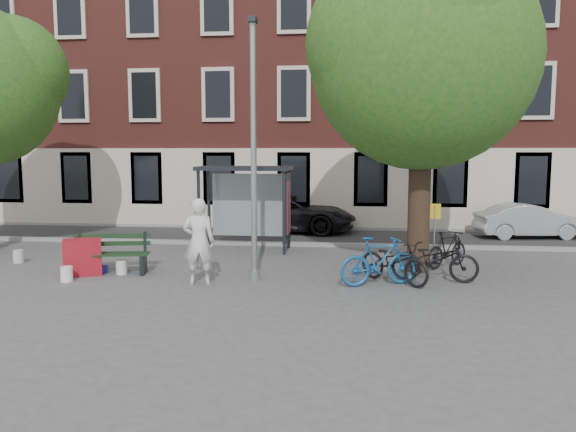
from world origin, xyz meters
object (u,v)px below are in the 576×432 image
Objects in this scene: bench at (111,256)px; bike_a at (435,260)px; red_stand at (83,257)px; notice_sign at (435,223)px; bus_shelter at (258,189)px; painter at (199,242)px; bike_b at (379,261)px; lamppost at (254,164)px; car_dark at (289,213)px; car_silver at (529,221)px; bike_d at (447,249)px; bike_c at (394,261)px.

bike_a is (8.00, 0.06, 0.08)m from bench.
notice_sign reaches higher than red_stand.
bus_shelter is at bearing 46.96° from red_stand.
painter is 1.06× the size of bike_b.
lamppost reaches higher than painter.
car_dark is at bearing 62.67° from red_stand.
bench is at bearing 113.21° from car_silver.
lamppost is at bearing -81.57° from bus_shelter.
bike_d is at bearing 23.19° from lamppost.
bus_shelter is 3.17× the size of red_stand.
car_dark is (-3.43, 8.19, 0.20)m from bike_c.
car_silver is at bearing 19.95° from bench.
lamppost is 3.03× the size of bike_a.
notice_sign is at bearing -137.37° from car_dark.
bus_shelter reaches higher than bench.
bike_b is 0.48m from bike_c.
car_silver is at bearing 7.29° from bike_c.
lamppost is 3.04× the size of painter.
lamppost is 3.07× the size of bench.
bike_d is 0.44× the size of car_silver.
bike_d is at bearing 12.19° from red_stand.
bike_c is 2.16× the size of red_stand.
red_stand is at bearing 112.67° from car_silver.
lamppost is 2.14× the size of bus_shelter.
car_dark is 2.98× the size of notice_sign.
lamppost is at bearing 64.53° from bike_b.
bike_b is 9.69m from car_silver.
notice_sign is at bearing 8.73° from bike_c.
notice_sign reaches higher than bench.
painter is at bearing -29.56° from bench.
car_silver reaches higher than bench.
red_stand is at bearing 178.90° from lamppost.
bus_shelter is 1.41× the size of bike_a.
car_dark is 7.93m from notice_sign.
car_silver reaches higher than bike_c.
lamppost reaches higher than car_dark.
red_stand is at bearing -133.04° from bus_shelter.
notice_sign is (-0.39, -0.24, 0.72)m from bike_d.
lamppost reaches higher than notice_sign.
bike_a is at bearing -143.70° from car_dark.
bus_shelter is 5.98m from bike_d.
bike_b reaches higher than bike_d.
bus_shelter reaches higher than notice_sign.
bike_d is 0.32× the size of car_dark.
bike_b is at bearing 95.30° from bike_d.
notice_sign is at bearing 11.22° from red_stand.
bike_a is 1.04× the size of bike_c.
bus_shelter is at bearing 58.02° from bike_a.
car_dark is 8.73m from car_silver.
bench is 0.99× the size of bike_a.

